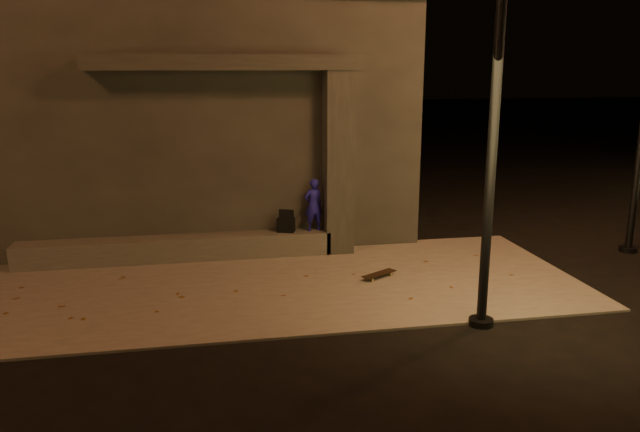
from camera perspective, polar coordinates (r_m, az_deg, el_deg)
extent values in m
plane|color=black|center=(9.06, -3.97, -10.73)|extent=(120.00, 120.00, 0.00)
cube|color=slate|center=(10.89, -5.23, -6.35)|extent=(11.00, 4.40, 0.04)
cube|color=#33312F|center=(14.75, -11.09, 8.97)|extent=(9.00, 5.00, 5.20)
cube|color=#55514D|center=(12.46, -12.93, -2.88)|extent=(6.00, 0.55, 0.45)
cube|color=#33312F|center=(12.38, 1.67, 4.83)|extent=(0.55, 0.55, 3.60)
cube|color=#33312F|center=(12.01, -8.93, 13.70)|extent=(5.00, 0.70, 0.28)
imported|color=#1B189F|center=(12.44, -0.61, 1.03)|extent=(0.43, 0.34, 1.06)
cube|color=black|center=(12.44, -3.13, -0.83)|extent=(0.39, 0.33, 0.28)
cube|color=black|center=(12.39, -3.15, 0.24)|extent=(0.29, 0.15, 0.20)
cube|color=black|center=(11.21, 5.42, -5.27)|extent=(0.71, 0.53, 0.01)
cylinder|color=#A68742|center=(11.43, 5.99, -5.15)|extent=(0.06, 0.05, 0.05)
cylinder|color=#A68742|center=(11.35, 6.50, -5.31)|extent=(0.06, 0.05, 0.05)
cylinder|color=#A68742|center=(11.10, 4.29, -5.69)|extent=(0.06, 0.05, 0.05)
cylinder|color=#A68742|center=(11.01, 4.81, -5.86)|extent=(0.06, 0.05, 0.05)
cube|color=#99999E|center=(11.38, 6.25, -5.08)|extent=(0.12, 0.15, 0.01)
cube|color=#99999E|center=(11.05, 4.55, -5.63)|extent=(0.12, 0.15, 0.01)
cylinder|color=black|center=(8.88, 15.90, 12.55)|extent=(0.14, 0.14, 7.28)
cylinder|color=black|center=(9.61, 14.50, -9.34)|extent=(0.36, 0.36, 0.10)
cylinder|color=black|center=(14.31, 26.35, -2.73)|extent=(0.36, 0.36, 0.10)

